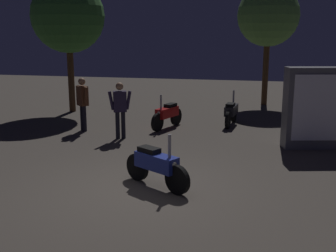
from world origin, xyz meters
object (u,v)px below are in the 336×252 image
at_px(motorcycle_blue_foreground, 156,165).
at_px(motorcycle_red_parked_left, 167,114).
at_px(person_bystander_far, 83,100).
at_px(kiosk_billboard, 316,108).
at_px(person_rider_beside, 120,106).
at_px(motorcycle_black_parked_right, 231,112).

relative_size(motorcycle_blue_foreground, motorcycle_red_parked_left, 0.92).
height_order(person_bystander_far, kiosk_billboard, kiosk_billboard).
bearing_deg(motorcycle_blue_foreground, motorcycle_red_parked_left, 131.69).
distance_m(motorcycle_blue_foreground, person_bystander_far, 5.40).
bearing_deg(motorcycle_red_parked_left, motorcycle_blue_foreground, 30.16).
relative_size(person_rider_beside, kiosk_billboard, 0.77).
height_order(motorcycle_red_parked_left, motorcycle_black_parked_right, same).
height_order(person_rider_beside, kiosk_billboard, kiosk_billboard).
bearing_deg(motorcycle_red_parked_left, person_bystander_far, -49.16).
relative_size(motorcycle_red_parked_left, kiosk_billboard, 0.76).
height_order(motorcycle_black_parked_right, person_bystander_far, person_bystander_far).
height_order(motorcycle_red_parked_left, person_rider_beside, person_rider_beside).
bearing_deg(motorcycle_black_parked_right, person_rider_beside, 136.01).
bearing_deg(motorcycle_blue_foreground, motorcycle_black_parked_right, 111.75).
xyz_separation_m(motorcycle_blue_foreground, person_bystander_far, (-3.39, 4.17, 0.53)).
xyz_separation_m(motorcycle_blue_foreground, kiosk_billboard, (3.29, 3.71, 0.61)).
distance_m(person_rider_beside, person_bystander_far, 1.58).
height_order(motorcycle_red_parked_left, kiosk_billboard, kiosk_billboard).
relative_size(motorcycle_blue_foreground, motorcycle_black_parked_right, 0.89).
height_order(motorcycle_blue_foreground, kiosk_billboard, kiosk_billboard).
height_order(person_rider_beside, person_bystander_far, person_bystander_far).
bearing_deg(kiosk_billboard, motorcycle_red_parked_left, -32.19).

